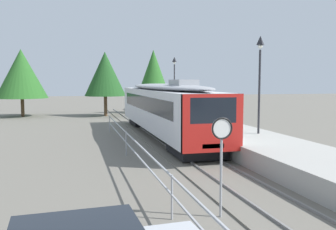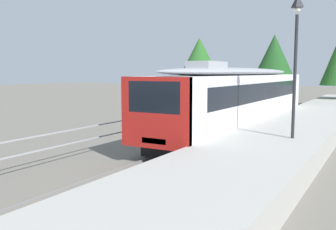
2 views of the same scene
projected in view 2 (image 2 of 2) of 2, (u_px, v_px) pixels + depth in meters
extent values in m
plane|color=#6B665B|center=(153.00, 140.00, 18.87)|extent=(160.00, 160.00, 0.00)
cube|color=#6B665B|center=(207.00, 145.00, 17.37)|extent=(3.20, 60.00, 0.06)
cube|color=slate|center=(193.00, 142.00, 17.72)|extent=(0.08, 60.00, 0.08)
cube|color=slate|center=(222.00, 145.00, 17.01)|extent=(0.08, 60.00, 0.08)
cube|color=silver|center=(240.00, 98.00, 20.94)|extent=(2.80, 18.10, 2.55)
cube|color=red|center=(155.00, 113.00, 13.25)|extent=(2.80, 0.24, 2.55)
cube|color=black|center=(154.00, 97.00, 13.12)|extent=(2.13, 0.08, 1.12)
cube|color=black|center=(240.00, 91.00, 20.90)|extent=(2.82, 15.20, 0.92)
ellipsoid|color=#9EA0A5|center=(241.00, 72.00, 20.78)|extent=(2.69, 17.37, 0.44)
cube|color=#9EA0A5|center=(207.00, 65.00, 16.86)|extent=(1.10, 2.20, 0.36)
cube|color=#EAE5C6|center=(154.00, 141.00, 13.30)|extent=(1.00, 0.10, 0.20)
cube|color=black|center=(185.00, 145.00, 15.40)|extent=(2.24, 3.20, 0.55)
cube|color=black|center=(271.00, 114.00, 26.83)|extent=(2.24, 3.20, 0.55)
cube|color=#A8A59E|center=(278.00, 143.00, 15.71)|extent=(3.90, 60.00, 0.90)
cylinder|color=#232328|center=(295.00, 77.00, 14.00)|extent=(0.12, 0.12, 4.60)
pyramid|color=#232328|center=(298.00, 1.00, 13.68)|extent=(0.34, 0.34, 0.50)
sphere|color=silver|center=(297.00, 10.00, 13.72)|extent=(0.24, 0.24, 0.24)
cylinder|color=#9EA0A5|center=(136.00, 130.00, 18.09)|extent=(0.06, 0.06, 1.25)
cylinder|color=#9EA0A5|center=(211.00, 113.00, 25.83)|extent=(0.06, 0.06, 1.25)
cylinder|color=brown|center=(273.00, 96.00, 36.67)|extent=(0.36, 0.36, 2.22)
cone|color=#1E4C1E|center=(274.00, 60.00, 36.27)|extent=(4.49, 4.49, 4.80)
cylinder|color=brown|center=(199.00, 94.00, 42.41)|extent=(0.36, 0.36, 2.00)
cone|color=#286023|center=(199.00, 61.00, 42.00)|extent=(5.44, 5.44, 5.25)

